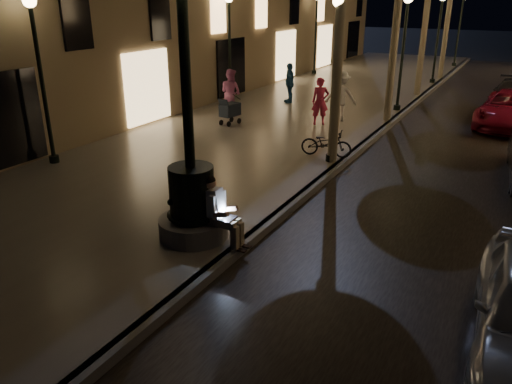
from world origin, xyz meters
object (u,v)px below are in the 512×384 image
Objects in this scene: lamp_left_b at (229,33)px; pedestrian_pink at (231,92)px; pedestrian_blue at (289,83)px; seated_man_laptop at (218,209)px; stroller at (230,110)px; fountain_lamppost at (192,190)px; pedestrian_red at (320,101)px; lamp_curb_a at (336,56)px; lamp_curb_b at (404,36)px; bicycle at (326,143)px; lamp_curb_c at (439,26)px; lamp_left_a at (38,56)px; pedestrian_white at (340,96)px; lamp_curb_d at (461,19)px; lamp_left_c at (316,22)px.

pedestrian_pink is (1.40, -2.26, -2.10)m from lamp_left_b.
seated_man_laptop is at bearing -22.83° from pedestrian_blue.
stroller is (2.16, -3.61, -2.47)m from lamp_left_b.
fountain_lamppost is 10.13m from pedestrian_red.
lamp_curb_b is (0.00, 8.00, 0.00)m from lamp_curb_a.
fountain_lamppost is 13.75m from lamp_left_b.
pedestrian_pink is 1.20× the size of bicycle.
pedestrian_pink is at bearing -114.96° from lamp_curb_c.
lamp_left_a is 10.76m from pedestrian_white.
lamp_curb_a is 2.76× the size of pedestrian_red.
lamp_curb_b reaches higher than pedestrian_blue.
pedestrian_blue is (-4.73, -0.76, -2.16)m from lamp_curb_b.
stroller is at bearing 154.17° from lamp_curb_a.
pedestrian_red is (5.13, 8.05, -2.16)m from lamp_left_a.
lamp_left_a is at bearing -54.06° from pedestrian_blue.
lamp_left_b is 2.51× the size of pedestrian_white.
lamp_curb_c reaches higher than pedestrian_blue.
lamp_curb_b reaches higher than stroller.
lamp_curb_d is (0.00, 8.00, 0.00)m from lamp_curb_c.
pedestrian_white reaches higher than bicycle.
stroller is 0.59× the size of pedestrian_white.
pedestrian_pink reaches higher than pedestrian_red.
bicycle is (4.65, -2.01, -0.16)m from stroller.
pedestrian_red is (-1.97, -11.95, -2.16)m from lamp_curb_c.
pedestrian_white reaches higher than pedestrian_red.
fountain_lamppost reaches higher than lamp_curb_b.
lamp_curb_a reaches higher than seated_man_laptop.
lamp_curb_a and lamp_left_c have the same top height.
bicycle is at bearing 159.31° from pedestrian_pink.
lamp_left_c is at bearing 152.98° from pedestrian_blue.
lamp_left_c is at bearing -85.83° from pedestrian_white.
bicycle is at bearing -66.45° from lamp_left_c.
lamp_curb_d and lamp_left_b have the same top height.
fountain_lamppost is at bearing -25.23° from pedestrian_blue.
seated_man_laptop is 0.29× the size of lamp_left_b.
pedestrian_pink is at bearing 79.78° from lamp_left_a.
lamp_left_c reaches higher than pedestrian_pink.
bicycle is at bearing 91.84° from seated_man_laptop.
pedestrian_white reaches higher than pedestrian_pink.
fountain_lamppost reaches higher than pedestrian_blue.
pedestrian_blue is (0.21, 4.85, 0.32)m from stroller.
lamp_curb_d is 21.15m from pedestrian_pink.
fountain_lamppost is 1.08× the size of lamp_left_a.
lamp_curb_b is 8.00m from lamp_curb_c.
pedestrian_red is at bearing 15.91° from bicycle.
bicycle is (-0.29, -7.62, -2.63)m from lamp_curb_b.
pedestrian_pink is 6.40m from bicycle.
lamp_curb_d is at bearing -117.22° from pedestrian_white.
pedestrian_red is (5.13, -1.95, -2.16)m from lamp_left_b.
pedestrian_blue is at bearing -118.38° from lamp_curb_c.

